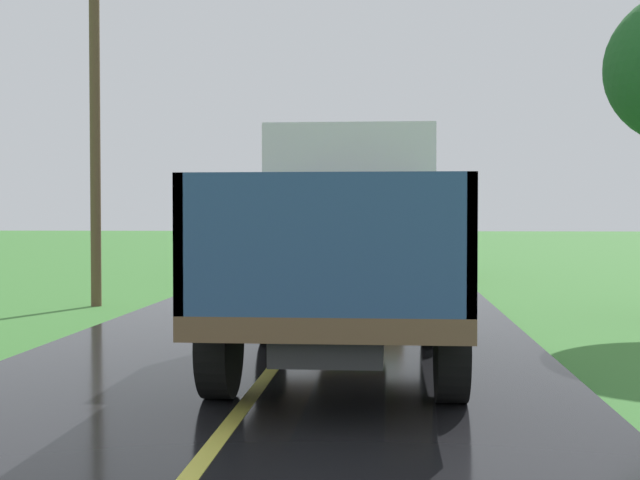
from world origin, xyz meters
name	(u,v)px	position (x,y,z in m)	size (l,w,h in m)	color
banana_truck_near	(348,239)	(0.78, 12.10, 1.47)	(2.38, 5.82, 2.80)	#2D2D30
banana_truck_far	(364,226)	(0.49, 27.52, 1.46)	(2.38, 5.81, 2.80)	#2D2D30
utility_pole_roadside	(95,99)	(-4.40, 18.03, 4.00)	(2.54, 0.20, 7.28)	brown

